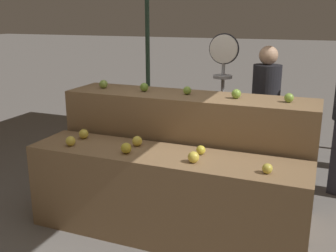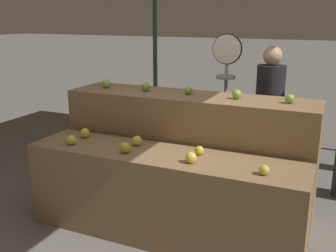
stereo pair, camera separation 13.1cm
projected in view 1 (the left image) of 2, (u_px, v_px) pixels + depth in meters
The scene contains 17 objects.
ground_plane at pixel (164, 235), 3.42m from camera, with size 60.00×60.00×0.00m, color slate.
display_counter_front at pixel (164, 196), 3.32m from camera, with size 2.35×0.55×0.75m, color olive.
display_counter_back at pixel (187, 152), 3.80m from camera, with size 2.35×0.55×1.13m, color olive.
apple_front_0 at pixel (71, 141), 3.40m from camera, with size 0.09×0.09×0.09m, color yellow.
apple_front_1 at pixel (126, 148), 3.22m from camera, with size 0.09×0.09×0.09m, color gold.
apple_front_2 at pixel (193, 157), 3.01m from camera, with size 0.09×0.09×0.09m, color yellow.
apple_front_3 at pixel (267, 169), 2.81m from camera, with size 0.08×0.08×0.08m, color gold.
apple_front_4 at pixel (84, 134), 3.60m from camera, with size 0.09×0.09×0.09m, color yellow.
apple_front_5 at pixel (137, 141), 3.40m from camera, with size 0.09×0.09×0.09m, color yellow.
apple_front_6 at pixel (201, 150), 3.19m from camera, with size 0.08×0.08×0.08m, color gold.
apple_back_0 at pixel (104, 84), 3.96m from camera, with size 0.09×0.09×0.09m, color #8EB247.
apple_back_1 at pixel (144, 87), 3.80m from camera, with size 0.08×0.08×0.08m, color #7AA338.
apple_back_2 at pixel (187, 90), 3.65m from camera, with size 0.08×0.08×0.08m, color #84AD3D.
apple_back_3 at pixel (236, 94), 3.47m from camera, with size 0.08×0.08×0.08m, color #84AD3D.
apple_back_4 at pixel (289, 98), 3.32m from camera, with size 0.08×0.08×0.08m, color #84AD3D.
produce_scale at pixel (223, 76), 4.11m from camera, with size 0.31×0.20×1.67m.
person_vendor_at_scale at pixel (265, 105), 4.32m from camera, with size 0.41×0.41×1.54m.
Camera 1 is at (1.16, -2.80, 1.84)m, focal length 42.00 mm.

